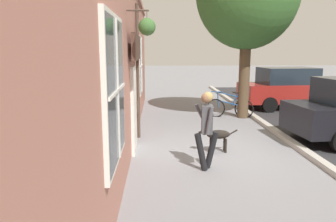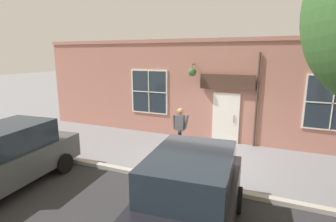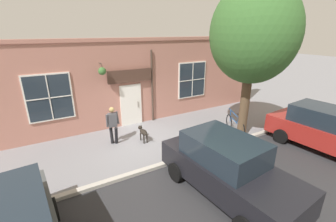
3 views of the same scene
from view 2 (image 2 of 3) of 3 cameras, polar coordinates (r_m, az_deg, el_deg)
The scene contains 7 objects.
ground_plane at distance 9.50m, azimuth 8.19°, elevation -10.40°, with size 90.00×90.00×0.00m, color gray.
storefront_facade at distance 11.16m, azimuth 11.76°, elevation 4.35°, with size 0.95×18.00×4.29m.
pedestrian_walking at distance 10.04m, azimuth 2.62°, elevation -3.09°, with size 0.54×0.58×1.65m.
dog_on_leash at distance 9.49m, azimuth 8.38°, elevation -7.64°, with size 0.99×0.25×0.65m.
parked_car_nearest_curb at distance 8.50m, azimuth -32.14°, elevation -8.63°, with size 4.44×2.22×1.75m.
parked_car_mid_block at distance 5.37m, azimuth 4.47°, elevation -18.62°, with size 4.44×2.22×1.75m.
fire_hydrant at distance 11.08m, azimuth -23.44°, elevation -5.82°, with size 0.34×0.20×0.77m.
Camera 2 is at (8.50, 2.21, 3.63)m, focal length 28.00 mm.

